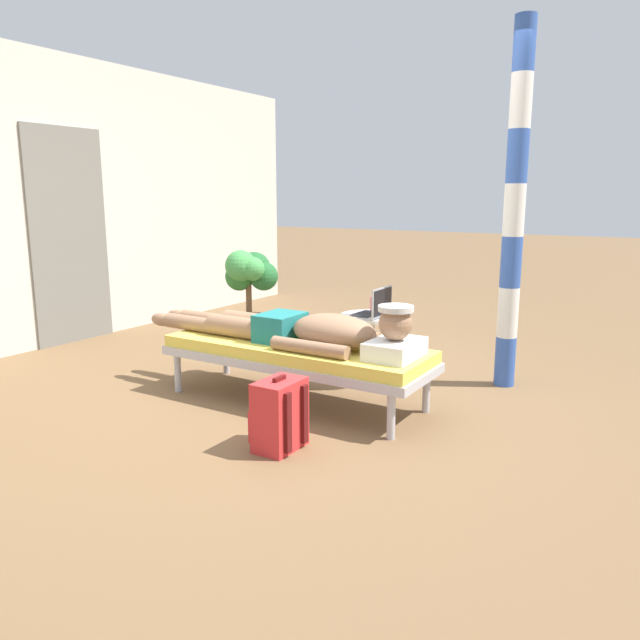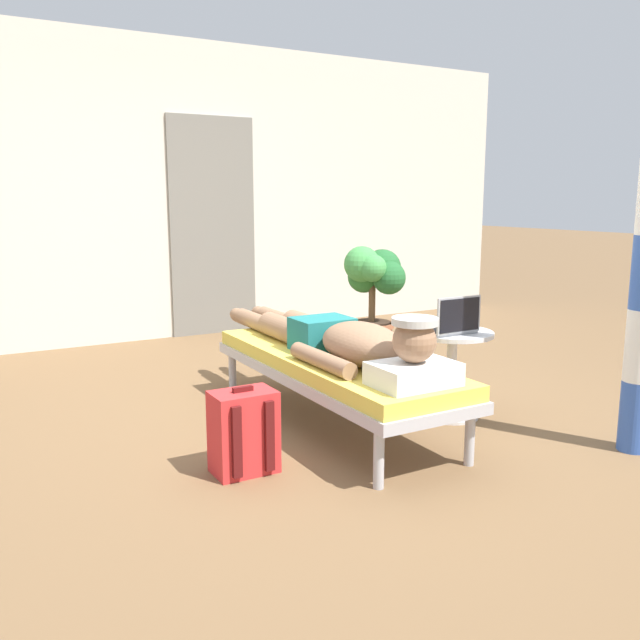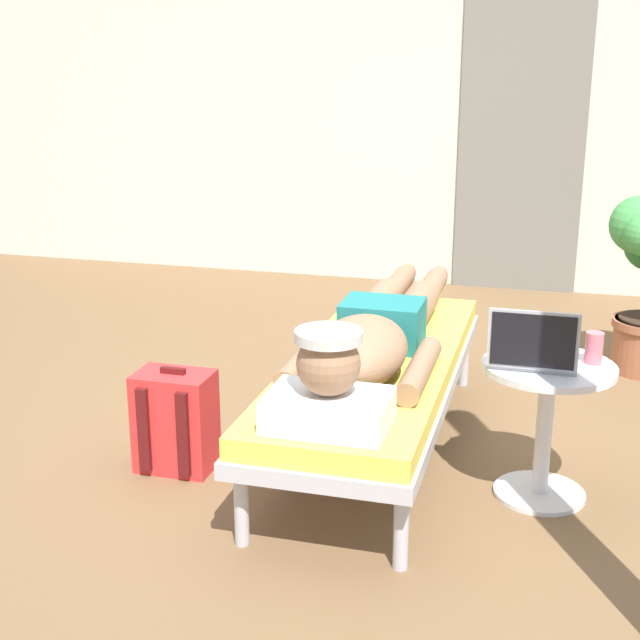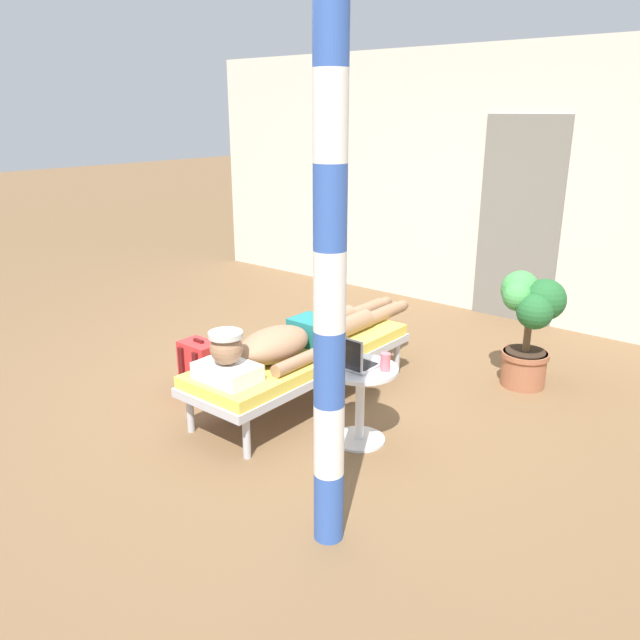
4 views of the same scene
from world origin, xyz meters
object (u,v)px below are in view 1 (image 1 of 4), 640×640
(lounge_chair, at_px, (296,353))
(side_table, at_px, (371,337))
(laptop, at_px, (374,309))
(potted_plant, at_px, (249,285))
(person_reclining, at_px, (305,330))
(drink_glass, at_px, (374,304))
(porch_post, at_px, (514,210))
(backpack, at_px, (279,415))

(lounge_chair, height_order, side_table, side_table)
(laptop, relative_size, potted_plant, 0.34)
(person_reclining, height_order, laptop, laptop)
(person_reclining, height_order, drink_glass, person_reclining)
(drink_glass, distance_m, porch_post, 1.24)
(side_table, height_order, porch_post, porch_post)
(backpack, distance_m, potted_plant, 2.57)
(side_table, xyz_separation_m, potted_plant, (0.49, 1.54, 0.22))
(lounge_chair, xyz_separation_m, side_table, (0.68, -0.23, 0.01))
(porch_post, bearing_deg, side_table, 117.18)
(lounge_chair, xyz_separation_m, porch_post, (1.15, -1.13, 0.96))
(side_table, xyz_separation_m, drink_glass, (0.15, 0.05, 0.22))
(drink_glass, height_order, potted_plant, potted_plant)
(potted_plant, xyz_separation_m, porch_post, (-0.03, -2.44, 0.73))
(drink_glass, bearing_deg, side_table, -160.49)
(laptop, bearing_deg, backpack, -176.07)
(porch_post, bearing_deg, drink_glass, 108.12)
(side_table, bearing_deg, lounge_chair, 161.44)
(laptop, height_order, drink_glass, laptop)
(lounge_chair, distance_m, laptop, 0.72)
(lounge_chair, height_order, person_reclining, person_reclining)
(lounge_chair, distance_m, potted_plant, 1.77)
(person_reclining, bearing_deg, backpack, -157.51)
(laptop, xyz_separation_m, potted_plant, (0.55, 1.59, -0.01))
(potted_plant, height_order, porch_post, porch_post)
(person_reclining, xyz_separation_m, drink_glass, (0.83, -0.10, 0.06))
(person_reclining, relative_size, side_table, 4.15)
(person_reclining, bearing_deg, lounge_chair, 90.00)
(lounge_chair, relative_size, laptop, 6.16)
(lounge_chair, xyz_separation_m, laptop, (0.62, -0.28, 0.24))
(backpack, bearing_deg, side_table, 5.84)
(side_table, relative_size, potted_plant, 0.57)
(laptop, xyz_separation_m, drink_glass, (0.21, 0.10, -0.00))
(side_table, bearing_deg, laptop, -139.48)
(person_reclining, distance_m, side_table, 0.72)
(lounge_chair, xyz_separation_m, backpack, (-0.72, -0.37, -0.15))
(potted_plant, bearing_deg, drink_glass, -102.77)
(backpack, height_order, porch_post, porch_post)
(side_table, xyz_separation_m, backpack, (-1.41, -0.14, -0.16))
(side_table, bearing_deg, drink_glass, 19.51)
(side_table, bearing_deg, person_reclining, 167.20)
(lounge_chair, bearing_deg, person_reclining, -90.00)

